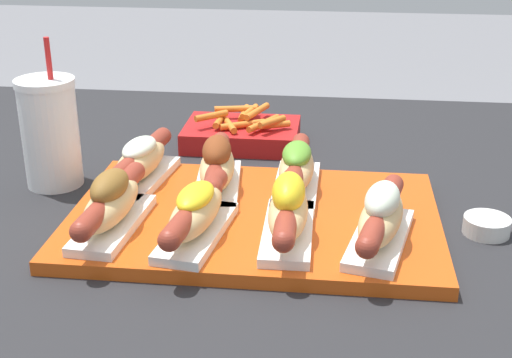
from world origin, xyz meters
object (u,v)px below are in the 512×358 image
at_px(fries_basket, 242,133).
at_px(hot_dog_6, 297,169).
at_px(hot_dog_3, 381,217).
at_px(hot_dog_0, 111,203).
at_px(hot_dog_5, 217,167).
at_px(hot_dog_4, 140,162).
at_px(hot_dog_2, 288,210).
at_px(serving_tray, 254,219).
at_px(drink_cup, 49,133).
at_px(hot_dog_1, 196,212).
at_px(sauce_bowl, 487,225).

bearing_deg(fries_basket, hot_dog_6, -64.83).
bearing_deg(hot_dog_3, hot_dog_0, 179.64).
distance_m(hot_dog_5, fries_basket, 0.24).
xyz_separation_m(hot_dog_0, hot_dog_4, (-0.00, 0.15, -0.00)).
xyz_separation_m(hot_dog_2, hot_dog_4, (-0.22, 0.14, -0.00)).
distance_m(serving_tray, hot_dog_3, 0.18).
distance_m(hot_dog_0, drink_cup, 0.22).
bearing_deg(serving_tray, hot_dog_5, 131.19).
height_order(hot_dog_0, hot_dog_6, hot_dog_0).
distance_m(serving_tray, hot_dog_1, 0.11).
relative_size(hot_dog_5, sauce_bowl, 3.44).
distance_m(drink_cup, fries_basket, 0.34).
height_order(hot_dog_0, hot_dog_5, hot_dog_5).
xyz_separation_m(hot_dog_2, fries_basket, (-0.11, 0.37, -0.03)).
bearing_deg(hot_dog_1, drink_cup, 145.33).
xyz_separation_m(serving_tray, hot_dog_3, (0.16, -0.07, 0.04)).
height_order(hot_dog_4, fries_basket, hot_dog_4).
bearing_deg(drink_cup, hot_dog_5, -6.57).
xyz_separation_m(hot_dog_3, hot_dog_4, (-0.33, 0.15, -0.00)).
bearing_deg(fries_basket, drink_cup, -140.79).
bearing_deg(drink_cup, hot_dog_6, -3.21).
height_order(hot_dog_0, hot_dog_2, hot_dog_2).
height_order(sauce_bowl, drink_cup, drink_cup).
relative_size(serving_tray, hot_dog_3, 2.38).
height_order(hot_dog_2, fries_basket, hot_dog_2).
xyz_separation_m(hot_dog_0, fries_basket, (0.11, 0.37, -0.03)).
xyz_separation_m(hot_dog_3, drink_cup, (-0.47, 0.17, 0.03)).
height_order(hot_dog_4, sauce_bowl, hot_dog_4).
xyz_separation_m(hot_dog_0, sauce_bowl, (0.47, 0.08, -0.04)).
bearing_deg(hot_dog_1, hot_dog_6, 53.73).
bearing_deg(hot_dog_6, drink_cup, 176.79).
relative_size(hot_dog_0, hot_dog_2, 1.00).
bearing_deg(hot_dog_2, sauce_bowl, 15.96).
height_order(drink_cup, fries_basket, drink_cup).
xyz_separation_m(hot_dog_2, hot_dog_5, (-0.11, 0.13, -0.00)).
height_order(hot_dog_4, drink_cup, drink_cup).
bearing_deg(fries_basket, sauce_bowl, -39.60).
height_order(hot_dog_2, hot_dog_6, hot_dog_2).
bearing_deg(hot_dog_5, drink_cup, 173.43).
distance_m(hot_dog_0, hot_dog_2, 0.22).
xyz_separation_m(hot_dog_4, hot_dog_5, (0.11, -0.01, 0.00)).
height_order(serving_tray, hot_dog_4, hot_dog_4).
height_order(hot_dog_1, sauce_bowl, hot_dog_1).
bearing_deg(hot_dog_4, hot_dog_3, -23.94).
height_order(hot_dog_6, fries_basket, hot_dog_6).
height_order(hot_dog_3, fries_basket, hot_dog_3).
relative_size(serving_tray, hot_dog_2, 2.33).
bearing_deg(fries_basket, hot_dog_0, -107.00).
height_order(hot_dog_1, drink_cup, drink_cup).
height_order(hot_dog_0, sauce_bowl, hot_dog_0).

